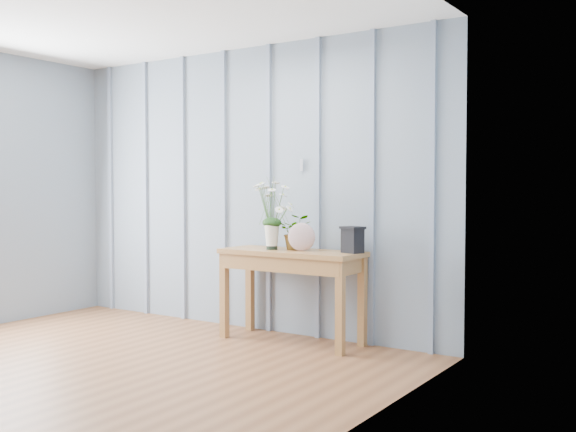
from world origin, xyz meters
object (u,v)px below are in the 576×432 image
Objects in this scene: daisy_vase at (272,206)px; felt_disc_vessel at (302,237)px; sideboard at (291,264)px; carved_box at (353,239)px.

daisy_vase reaches higher than felt_disc_vessel.
sideboard is 0.26m from felt_disc_vessel.
carved_box is at bearing 8.94° from daisy_vase.
carved_box reaches higher than sideboard.
daisy_vase is 2.78× the size of carved_box.
felt_disc_vessel is 0.42m from carved_box.
sideboard is at bearing -173.75° from carved_box.
carved_box is (0.53, 0.06, 0.22)m from sideboard.
sideboard is 5.27× the size of felt_disc_vessel.
sideboard is 2.09× the size of daisy_vase.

